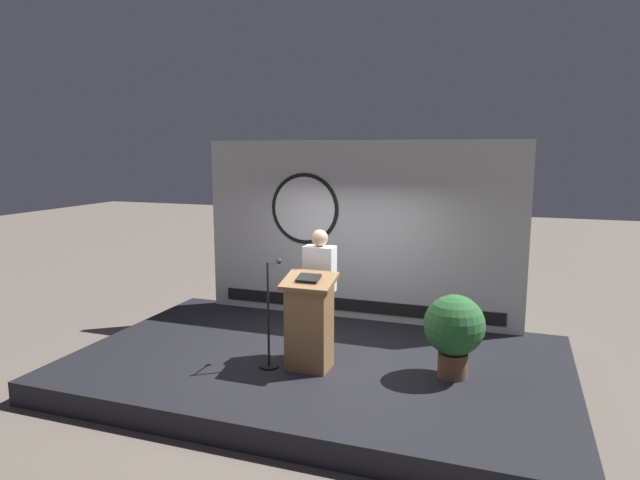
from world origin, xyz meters
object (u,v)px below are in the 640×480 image
object	(u,v)px
podium	(309,323)
speaker_person	(320,292)
potted_plant	(454,329)
microphone_stand	(270,331)

from	to	relation	value
podium	speaker_person	xyz separation A→B (m)	(-0.03, 0.48, 0.28)
speaker_person	podium	bearing A→B (deg)	-86.06
podium	potted_plant	distance (m)	1.76
speaker_person	potted_plant	size ratio (longest dim) A/B	1.67
podium	speaker_person	world-z (taller)	speaker_person
microphone_stand	potted_plant	xyz separation A→B (m)	(2.22, 0.43, 0.14)
podium	potted_plant	bearing A→B (deg)	10.80
microphone_stand	podium	bearing A→B (deg)	11.63
potted_plant	podium	bearing A→B (deg)	-169.20
speaker_person	microphone_stand	world-z (taller)	speaker_person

